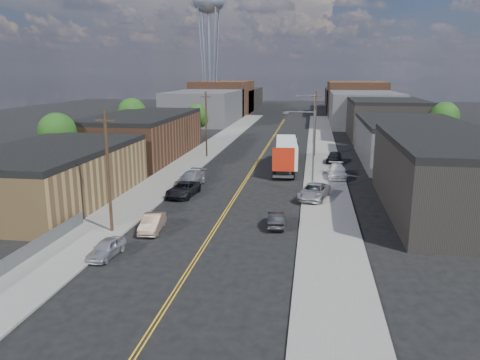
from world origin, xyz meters
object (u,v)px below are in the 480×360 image
(car_left_b, at_px, (152,223))
(car_right_lot_c, at_px, (334,157))
(car_right_lot_b, at_px, (337,171))
(semi_truck, at_px, (287,152))
(car_right_oncoming, at_px, (276,219))
(car_left_a, at_px, (106,248))
(car_right_lot_a, at_px, (314,191))
(car_left_d, at_px, (191,179))
(water_tower, at_px, (209,6))
(car_left_c, at_px, (183,189))

(car_left_b, distance_m, car_right_lot_c, 35.85)
(car_right_lot_b, height_order, car_right_lot_c, car_right_lot_c)
(semi_truck, xyz_separation_m, car_left_b, (-9.50, -27.50, -1.61))
(car_right_oncoming, bearing_deg, car_left_a, 31.43)
(semi_truck, distance_m, car_left_a, 35.05)
(car_right_oncoming, xyz_separation_m, car_right_lot_a, (3.20, 9.06, 0.27))
(car_left_d, height_order, car_right_lot_c, car_right_lot_c)
(car_right_lot_a, relative_size, car_right_lot_c, 1.21)
(semi_truck, bearing_deg, car_left_d, -135.71)
(car_right_lot_c, bearing_deg, semi_truck, -134.56)
(water_tower, bearing_deg, car_left_a, -81.55)
(car_left_c, bearing_deg, car_left_a, -88.18)
(water_tower, distance_m, car_right_lot_b, 88.78)
(car_left_a, relative_size, car_right_oncoming, 0.97)
(car_left_d, height_order, car_right_lot_a, car_right_lot_a)
(water_tower, height_order, car_right_oncoming, water_tower)
(semi_truck, xyz_separation_m, car_right_oncoming, (0.50, -24.78, -1.67))
(semi_truck, relative_size, car_right_oncoming, 4.02)
(water_tower, xyz_separation_m, car_left_a, (15.60, -104.98, -30.00))
(water_tower, height_order, semi_truck, water_tower)
(car_right_lot_b, xyz_separation_m, car_right_lot_c, (0.02, 9.75, 0.00))
(semi_truck, relative_size, car_left_b, 3.67)
(semi_truck, bearing_deg, car_left_b, -113.10)
(car_left_a, height_order, car_left_b, car_left_b)
(water_tower, bearing_deg, car_left_d, -79.07)
(water_tower, xyz_separation_m, car_right_lot_a, (30.20, -87.43, -29.73))
(car_left_d, bearing_deg, water_tower, 108.27)
(water_tower, distance_m, semi_truck, 81.53)
(car_left_b, height_order, car_right_lot_b, car_right_lot_b)
(car_right_lot_b, bearing_deg, car_right_lot_a, -105.33)
(car_right_lot_a, bearing_deg, car_left_d, 177.42)
(car_right_lot_b, bearing_deg, car_left_d, -159.47)
(car_left_c, height_order, car_right_lot_b, car_right_lot_b)
(water_tower, relative_size, car_right_lot_a, 6.70)
(car_left_c, bearing_deg, car_right_lot_a, 6.99)
(car_left_a, bearing_deg, car_right_oncoming, 42.38)
(water_tower, bearing_deg, car_right_lot_c, -63.82)
(car_left_d, xyz_separation_m, car_right_oncoming, (10.90, -13.10, -0.17))
(car_left_b, height_order, car_left_c, car_left_c)
(semi_truck, relative_size, car_right_lot_a, 2.85)
(car_right_lot_c, bearing_deg, car_right_lot_b, -79.86)
(car_right_lot_b, distance_m, car_right_lot_c, 9.75)
(car_left_b, relative_size, car_right_lot_a, 0.78)
(car_left_c, xyz_separation_m, car_left_d, (-0.38, 4.56, 0.07))
(car_left_b, xyz_separation_m, car_right_lot_c, (16.00, 32.08, 0.22))
(car_left_d, bearing_deg, car_right_lot_c, 51.25)
(car_right_lot_b, bearing_deg, car_right_oncoming, -107.52)
(car_left_d, relative_size, car_right_lot_a, 1.02)
(car_left_a, relative_size, car_left_d, 0.67)
(car_right_oncoming, bearing_deg, semi_truck, -94.08)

